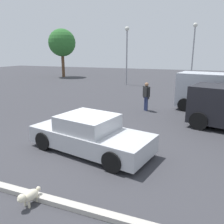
{
  "coord_description": "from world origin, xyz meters",
  "views": [
    {
      "loc": [
        3.62,
        -6.76,
        3.32
      ],
      "look_at": [
        0.22,
        1.83,
        0.9
      ],
      "focal_mm": 36.79,
      "sensor_mm": 36.0,
      "label": 1
    }
  ],
  "objects_px": {
    "sedan_foreground": "(90,135)",
    "light_post_far": "(194,43)",
    "pedestrian": "(146,94)",
    "light_post_mid": "(127,45)",
    "dog": "(29,196)"
  },
  "relations": [
    {
      "from": "sedan_foreground",
      "to": "light_post_far",
      "type": "xyz_separation_m",
      "value": [
        2.2,
        19.52,
        3.65
      ]
    },
    {
      "from": "sedan_foreground",
      "to": "light_post_far",
      "type": "distance_m",
      "value": 19.98
    },
    {
      "from": "sedan_foreground",
      "to": "dog",
      "type": "xyz_separation_m",
      "value": [
        0.07,
        -3.14,
        -0.35
      ]
    },
    {
      "from": "pedestrian",
      "to": "sedan_foreground",
      "type": "bearing_deg",
      "value": -140.68
    },
    {
      "from": "dog",
      "to": "pedestrian",
      "type": "xyz_separation_m",
      "value": [
        0.4,
        9.37,
        0.75
      ]
    },
    {
      "from": "sedan_foreground",
      "to": "light_post_mid",
      "type": "xyz_separation_m",
      "value": [
        -4.03,
        16.35,
        3.39
      ]
    },
    {
      "from": "dog",
      "to": "light_post_mid",
      "type": "height_order",
      "value": "light_post_mid"
    },
    {
      "from": "pedestrian",
      "to": "light_post_mid",
      "type": "relative_size",
      "value": 0.28
    },
    {
      "from": "pedestrian",
      "to": "light_post_mid",
      "type": "distance_m",
      "value": 11.48
    },
    {
      "from": "dog",
      "to": "sedan_foreground",
      "type": "bearing_deg",
      "value": -171.16
    },
    {
      "from": "sedan_foreground",
      "to": "light_post_mid",
      "type": "bearing_deg",
      "value": 115.42
    },
    {
      "from": "light_post_mid",
      "to": "sedan_foreground",
      "type": "bearing_deg",
      "value": -76.14
    },
    {
      "from": "sedan_foreground",
      "to": "dog",
      "type": "distance_m",
      "value": 3.16
    },
    {
      "from": "sedan_foreground",
      "to": "dog",
      "type": "relative_size",
      "value": 7.25
    },
    {
      "from": "light_post_far",
      "to": "dog",
      "type": "bearing_deg",
      "value": -95.37
    }
  ]
}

